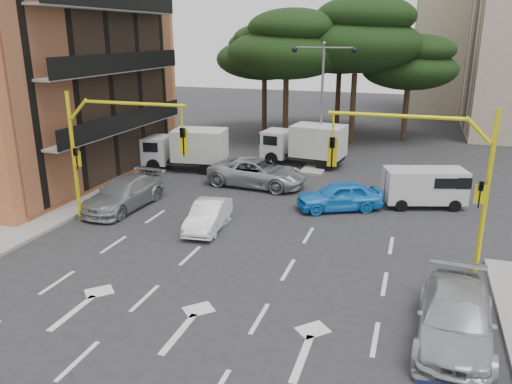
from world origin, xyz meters
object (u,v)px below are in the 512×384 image
Objects in this scene: car_silver_wagon at (124,193)px; box_truck_b at (304,145)px; car_silver_cross_a at (257,173)px; car_white_hatch at (208,215)px; car_blue_compact at (339,196)px; box_truck_a at (185,149)px; car_silver_parked at (455,319)px; signal_mast_right at (435,166)px; street_lamp_center at (323,82)px; signal_mast_left at (106,142)px; van_white at (424,187)px.

car_silver_wagon is 13.11m from box_truck_b.
car_silver_cross_a is at bearing 172.36° from box_truck_b.
car_silver_wagon reaches higher than car_white_hatch.
car_blue_compact is 0.78× the size of box_truck_a.
car_blue_compact is at bearing -149.28° from box_truck_b.
car_silver_cross_a is 16.24m from car_silver_parked.
car_silver_cross_a reaches higher than car_blue_compact.
car_silver_parked is at bearing -141.88° from box_truck_a.
car_silver_cross_a reaches higher than car_silver_parked.
signal_mast_right reaches higher than car_white_hatch.
street_lamp_center is 1.40× the size of box_truck_b.
car_blue_compact is 0.75× the size of car_silver_cross_a.
car_silver_wagon is 0.92× the size of car_silver_cross_a.
car_silver_wagon is (-10.30, -3.07, 0.04)m from car_blue_compact.
signal_mast_left is at bearing -87.28° from car_blue_compact.
box_truck_a is (-0.31, 7.69, 0.57)m from car_silver_wagon.
car_silver_wagon is (-14.39, 2.20, -3.13)m from signal_mast_right.
car_silver_parked is 20.32m from box_truck_b.
car_silver_cross_a is (-9.21, 7.89, -3.10)m from signal_mast_right.
box_truck_b reaches higher than car_blue_compact.
car_white_hatch is 0.72× the size of car_silver_wagon.
signal_mast_right is 17.91m from box_truck_a.
signal_mast_left is at bearing -115.91° from street_lamp_center.
street_lamp_center is 10.55m from van_white.
car_silver_parked is at bearing -68.11° from street_lamp_center.
signal_mast_right is 7.39m from car_blue_compact.
car_silver_parked is 12.09m from van_white.
car_white_hatch is (-9.27, 0.93, -3.27)m from signal_mast_right.
box_truck_b is at bearing -9.49° from car_silver_cross_a.
signal_mast_left is 5.51m from car_white_hatch.
street_lamp_center is 1.50× the size of car_silver_wagon.
car_silver_cross_a is 5.83m from box_truck_b.
signal_mast_right reaches higher than box_truck_b.
box_truck_b reaches higher than car_silver_wagon.
car_silver_cross_a is at bearing -111.49° from street_lamp_center.
box_truck_a reaches higher than van_white.
car_blue_compact is at bearing 127.86° from signal_mast_right.
car_silver_parked is (0.80, -4.90, -3.15)m from signal_mast_right.
box_truck_a is at bearing 95.66° from car_silver_wagon.
street_lamp_center is 4.21m from box_truck_b.
car_silver_parked is at bearing -36.40° from car_white_hatch.
car_silver_cross_a is (4.40, 7.89, -3.10)m from signal_mast_left.
signal_mast_right is at bearing -64.09° from street_lamp_center.
street_lamp_center reaches higher than van_white.
signal_mast_right is 1.61× the size of car_white_hatch.
car_blue_compact is at bearing -121.77° from box_truck_a.
signal_mast_right is 1.00× the size of signal_mast_left.
signal_mast_right is 12.52m from car_silver_cross_a.
signal_mast_right reaches higher than car_silver_parked.
box_truck_a is (-15.51, 14.80, 0.59)m from car_silver_parked.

